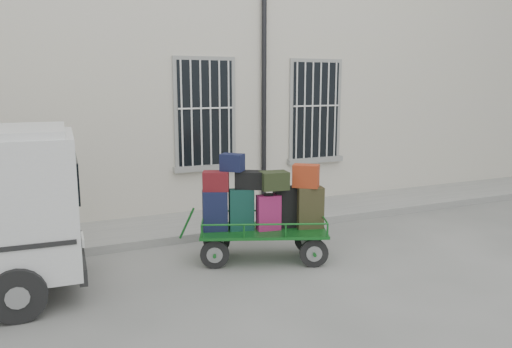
{
  "coord_description": "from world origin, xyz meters",
  "views": [
    {
      "loc": [
        -3.76,
        -7.14,
        2.89
      ],
      "look_at": [
        -0.1,
        1.0,
        1.25
      ],
      "focal_mm": 35.0,
      "sensor_mm": 36.0,
      "label": 1
    }
  ],
  "objects": [
    {
      "name": "ground",
      "position": [
        0.0,
        0.0,
        0.0
      ],
      "size": [
        80.0,
        80.0,
        0.0
      ],
      "primitive_type": "plane",
      "color": "#60605B",
      "rests_on": "ground"
    },
    {
      "name": "luggage_cart",
      "position": [
        -0.44,
        -0.0,
        0.87
      ],
      "size": [
        2.4,
        1.62,
        1.77
      ],
      "rotation": [
        0.0,
        0.0,
        -0.38
      ],
      "color": "black",
      "rests_on": "ground"
    },
    {
      "name": "sidewalk",
      "position": [
        0.0,
        2.2,
        0.07
      ],
      "size": [
        24.0,
        1.7,
        0.15
      ],
      "primitive_type": "cube",
      "color": "gray",
      "rests_on": "ground"
    },
    {
      "name": "building",
      "position": [
        0.0,
        5.5,
        3.0
      ],
      "size": [
        24.0,
        5.15,
        6.0
      ],
      "color": "beige",
      "rests_on": "ground"
    }
  ]
}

